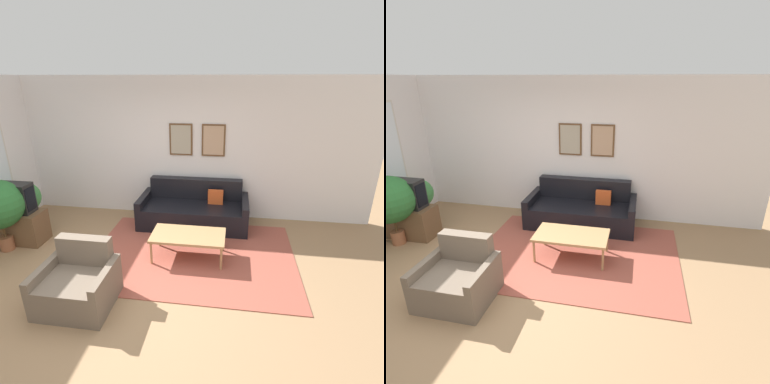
# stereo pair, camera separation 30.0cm
# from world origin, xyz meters

# --- Properties ---
(ground_plane) EXTENTS (16.00, 16.00, 0.00)m
(ground_plane) POSITION_xyz_m (0.00, 0.00, 0.00)
(ground_plane) COLOR #997551
(area_rug) EXTENTS (3.18, 2.28, 0.01)m
(area_rug) POSITION_xyz_m (0.80, 1.08, 0.01)
(area_rug) COLOR #9E4C3D
(area_rug) RESTS_ON ground_plane
(wall_back) EXTENTS (8.00, 0.09, 2.70)m
(wall_back) POSITION_xyz_m (0.01, 2.63, 1.35)
(wall_back) COLOR silver
(wall_back) RESTS_ON ground_plane
(couch) EXTENTS (2.02, 0.90, 0.82)m
(couch) POSITION_xyz_m (0.67, 2.16, 0.29)
(couch) COLOR black
(couch) RESTS_ON ground_plane
(coffee_table) EXTENTS (1.13, 0.60, 0.41)m
(coffee_table) POSITION_xyz_m (0.74, 0.99, 0.37)
(coffee_table) COLOR #A87F51
(coffee_table) RESTS_ON ground_plane
(tv_stand) EXTENTS (0.81, 0.44, 0.55)m
(tv_stand) POSITION_xyz_m (-2.16, 1.10, 0.28)
(tv_stand) COLOR brown
(tv_stand) RESTS_ON ground_plane
(tv) EXTENTS (0.58, 0.28, 0.50)m
(tv) POSITION_xyz_m (-2.16, 1.10, 0.80)
(tv) COLOR black
(tv) RESTS_ON tv_stand
(armchair) EXTENTS (0.87, 0.76, 0.78)m
(armchair) POSITION_xyz_m (-0.44, -0.19, 0.27)
(armchair) COLOR #6B5B4C
(armchair) RESTS_ON ground_plane
(potted_plant_tall) EXTENTS (0.78, 0.78, 1.19)m
(potted_plant_tall) POSITION_xyz_m (-2.23, 0.80, 0.79)
(potted_plant_tall) COLOR #935638
(potted_plant_tall) RESTS_ON ground_plane
(potted_plant_by_window) EXTENTS (0.56, 0.56, 0.89)m
(potted_plant_by_window) POSITION_xyz_m (-2.37, 1.58, 0.57)
(potted_plant_by_window) COLOR beige
(potted_plant_by_window) RESTS_ON ground_plane
(potted_plant_small) EXTENTS (0.52, 0.52, 0.82)m
(potted_plant_small) POSITION_xyz_m (-2.29, 1.15, 0.54)
(potted_plant_small) COLOR #383D42
(potted_plant_small) RESTS_ON ground_plane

